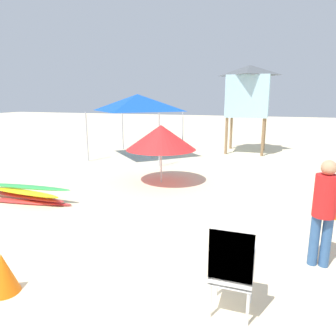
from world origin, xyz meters
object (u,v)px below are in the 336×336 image
at_px(lifeguard_tower, 248,91).
at_px(traffic_cone_far, 329,204).
at_px(traffic_cone_near, 3,273).
at_px(surfboard_pile, 26,194).
at_px(beach_umbrella_left, 161,137).
at_px(popup_canopy, 138,103).
at_px(stacked_plastic_chairs, 232,261).
at_px(lifeguard_near_center, 324,207).

distance_m(lifeguard_tower, traffic_cone_far, 8.33).
distance_m(lifeguard_tower, traffic_cone_near, 12.24).
height_order(lifeguard_tower, traffic_cone_near, lifeguard_tower).
relative_size(surfboard_pile, lifeguard_tower, 0.66).
height_order(lifeguard_tower, beach_umbrella_left, lifeguard_tower).
bearing_deg(beach_umbrella_left, popup_canopy, 123.48).
relative_size(stacked_plastic_chairs, beach_umbrella_left, 0.59).
height_order(surfboard_pile, traffic_cone_near, traffic_cone_near).
xyz_separation_m(lifeguard_near_center, traffic_cone_far, (0.45, 2.19, -0.65)).
relative_size(lifeguard_near_center, traffic_cone_far, 2.87).
height_order(popup_canopy, beach_umbrella_left, popup_canopy).
bearing_deg(lifeguard_near_center, traffic_cone_far, 78.40).
bearing_deg(stacked_plastic_chairs, surfboard_pile, 155.28).
distance_m(surfboard_pile, popup_canopy, 6.57).
distance_m(lifeguard_near_center, lifeguard_tower, 10.13).
bearing_deg(surfboard_pile, traffic_cone_far, 10.92).
xyz_separation_m(surfboard_pile, lifeguard_tower, (4.39, 8.89, 2.56)).
height_order(traffic_cone_near, traffic_cone_far, traffic_cone_far).
xyz_separation_m(stacked_plastic_chairs, beach_umbrella_left, (-2.73, 5.13, 0.66)).
bearing_deg(surfboard_pile, popup_canopy, 88.34).
bearing_deg(lifeguard_tower, traffic_cone_far, -72.35).
bearing_deg(traffic_cone_near, surfboard_pile, 129.54).
xyz_separation_m(lifeguard_near_center, beach_umbrella_left, (-3.85, 3.59, 0.43)).
bearing_deg(surfboard_pile, stacked_plastic_chairs, -24.72).
height_order(stacked_plastic_chairs, beach_umbrella_left, beach_umbrella_left).
bearing_deg(traffic_cone_far, popup_canopy, 143.39).
bearing_deg(lifeguard_tower, stacked_plastic_chairs, -85.69).
height_order(stacked_plastic_chairs, traffic_cone_far, stacked_plastic_chairs).
distance_m(stacked_plastic_chairs, lifeguard_tower, 11.52).
bearing_deg(traffic_cone_far, lifeguard_near_center, -101.60).
height_order(beach_umbrella_left, traffic_cone_near, beach_umbrella_left).
bearing_deg(popup_canopy, traffic_cone_far, -36.61).
xyz_separation_m(popup_canopy, lifeguard_tower, (4.21, 2.66, 0.49)).
bearing_deg(beach_umbrella_left, lifeguard_near_center, -43.03).
xyz_separation_m(popup_canopy, traffic_cone_near, (2.24, -9.16, -2.00)).
bearing_deg(lifeguard_tower, surfboard_pile, -116.27).
bearing_deg(traffic_cone_near, popup_canopy, 103.72).
relative_size(surfboard_pile, traffic_cone_far, 4.51).
distance_m(stacked_plastic_chairs, lifeguard_near_center, 1.91).
bearing_deg(stacked_plastic_chairs, traffic_cone_far, 67.27).
bearing_deg(popup_canopy, traffic_cone_near, -76.28).
bearing_deg(traffic_cone_near, traffic_cone_far, 44.04).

